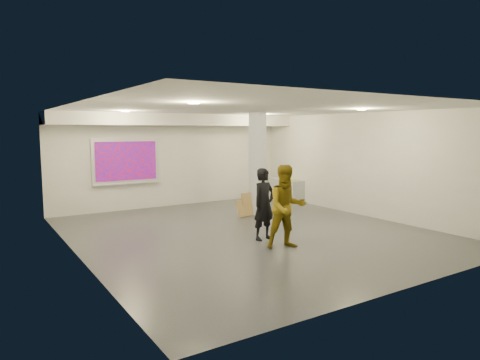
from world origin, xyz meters
TOP-DOWN VIEW (x-y plane):
  - floor at (0.00, 0.00)m, footprint 8.00×9.00m
  - ceiling at (0.00, 0.00)m, footprint 8.00×9.00m
  - wall_back at (0.00, 4.50)m, footprint 8.00×0.01m
  - wall_front at (0.00, -4.50)m, footprint 8.00×0.01m
  - wall_left at (-4.00, 0.00)m, footprint 0.01×9.00m
  - wall_right at (4.00, 0.00)m, footprint 0.01×9.00m
  - soffit_band at (0.00, 3.95)m, footprint 8.00×1.10m
  - downlight_nw at (-2.20, 2.50)m, footprint 0.22×0.22m
  - downlight_ne at (2.20, 2.50)m, footprint 0.22×0.22m
  - downlight_sw at (-2.20, -1.50)m, footprint 0.22×0.22m
  - downlight_se at (2.20, -1.50)m, footprint 0.22×0.22m
  - column at (1.50, 1.80)m, footprint 0.52×0.52m
  - projection_screen at (-1.60, 4.45)m, footprint 2.10×0.13m
  - credenza at (3.72, 3.17)m, footprint 0.58×1.33m
  - papers_stack at (3.75, 2.93)m, footprint 0.37×0.42m
  - postit_pad at (3.75, 2.88)m, footprint 0.24×0.30m
  - cardboard_back at (1.22, 1.74)m, footprint 0.62×0.21m
  - cardboard_front at (0.92, 1.68)m, footprint 0.47×0.30m
  - woman at (-0.11, -0.79)m, footprint 0.65×0.47m
  - man at (-0.12, -1.62)m, footprint 1.03×0.91m

SIDE VIEW (x-z plane):
  - floor at x=0.00m, z-range -0.01..0.01m
  - cardboard_front at x=0.92m, z-range 0.00..0.47m
  - cardboard_back at x=1.22m, z-range 0.00..0.67m
  - credenza at x=3.72m, z-range 0.00..0.77m
  - papers_stack at x=3.75m, z-range 0.77..0.79m
  - postit_pad at x=3.75m, z-range 0.77..0.80m
  - woman at x=-0.11m, z-range 0.00..1.64m
  - man at x=-0.12m, z-range 0.00..1.77m
  - wall_back at x=0.00m, z-range 0.00..3.00m
  - wall_front at x=0.00m, z-range 0.00..3.00m
  - wall_left at x=-4.00m, z-range 0.00..3.00m
  - wall_right at x=4.00m, z-range 0.00..3.00m
  - column at x=1.50m, z-range 0.00..3.00m
  - projection_screen at x=-1.60m, z-range 0.82..2.24m
  - soffit_band at x=0.00m, z-range 2.64..3.00m
  - downlight_nw at x=-2.20m, z-range 2.97..2.99m
  - downlight_ne at x=2.20m, z-range 2.97..2.99m
  - downlight_sw at x=-2.20m, z-range 2.97..2.99m
  - downlight_se at x=2.20m, z-range 2.97..2.99m
  - ceiling at x=0.00m, z-range 3.00..3.00m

